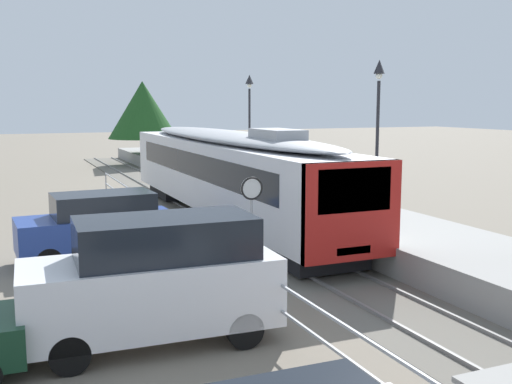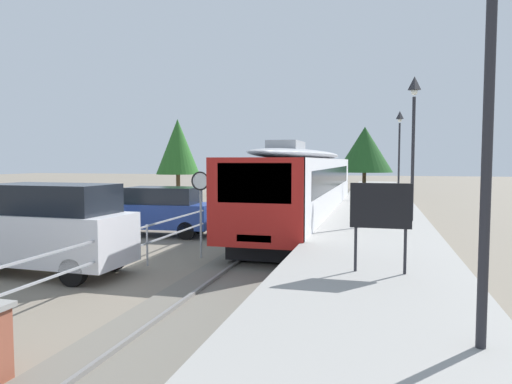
% 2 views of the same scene
% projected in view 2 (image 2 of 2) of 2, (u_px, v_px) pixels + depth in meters
% --- Properties ---
extents(ground_plane, '(160.00, 160.00, 0.00)m').
position_uv_depth(ground_plane, '(248.00, 223.00, 23.42)').
color(ground_plane, slate).
extents(track_rails, '(3.20, 60.00, 0.14)m').
position_uv_depth(track_rails, '(307.00, 224.00, 22.66)').
color(track_rails, '#6B665B').
rests_on(track_rails, ground).
extents(commuter_train, '(2.82, 18.54, 3.74)m').
position_uv_depth(commuter_train, '(305.00, 182.00, 21.71)').
color(commuter_train, silver).
rests_on(commuter_train, track_rails).
extents(station_platform, '(3.90, 60.00, 0.90)m').
position_uv_depth(station_platform, '(376.00, 218.00, 21.80)').
color(station_platform, '#999691').
rests_on(station_platform, ground).
extents(platform_lamp_near_end, '(0.34, 0.34, 5.35)m').
position_uv_depth(platform_lamp_near_end, '(491.00, 32.00, 5.31)').
color(platform_lamp_near_end, '#232328').
rests_on(platform_lamp_near_end, station_platform).
extents(platform_lamp_mid_platform, '(0.34, 0.34, 5.35)m').
position_uv_depth(platform_lamp_mid_platform, '(414.00, 121.00, 17.11)').
color(platform_lamp_mid_platform, '#232328').
rests_on(platform_lamp_mid_platform, station_platform).
extents(platform_lamp_far_end, '(0.34, 0.34, 5.35)m').
position_uv_depth(platform_lamp_far_end, '(399.00, 137.00, 28.91)').
color(platform_lamp_far_end, '#232328').
rests_on(platform_lamp_far_end, station_platform).
extents(platform_notice_board, '(1.20, 0.08, 1.80)m').
position_uv_depth(platform_notice_board, '(381.00, 209.00, 9.21)').
color(platform_notice_board, '#232328').
rests_on(platform_notice_board, station_platform).
extents(speed_limit_sign, '(0.61, 0.10, 2.81)m').
position_uv_depth(speed_limit_sign, '(200.00, 193.00, 14.89)').
color(speed_limit_sign, '#9EA0A5').
rests_on(speed_limit_sign, ground).
extents(carpark_fence, '(0.06, 36.06, 1.25)m').
position_uv_depth(carpark_fence, '(147.00, 236.00, 13.80)').
color(carpark_fence, '#9EA0A5').
rests_on(carpark_fence, ground).
extents(parked_van_white, '(4.97, 2.13, 2.51)m').
position_uv_depth(parked_van_white, '(46.00, 228.00, 12.79)').
color(parked_van_white, white).
rests_on(parked_van_white, ground).
extents(parked_suv_blue, '(4.69, 2.14, 2.04)m').
position_uv_depth(parked_suv_blue, '(160.00, 210.00, 19.54)').
color(parked_suv_blue, navy).
rests_on(parked_suv_blue, ground).
extents(tree_behind_carpark, '(5.29, 5.29, 6.39)m').
position_uv_depth(tree_behind_carpark, '(365.00, 150.00, 44.07)').
color(tree_behind_carpark, brown).
rests_on(tree_behind_carpark, ground).
extents(tree_behind_station_far, '(3.86, 3.86, 6.87)m').
position_uv_depth(tree_behind_station_far, '(178.00, 147.00, 41.22)').
color(tree_behind_station_far, brown).
rests_on(tree_behind_station_far, ground).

